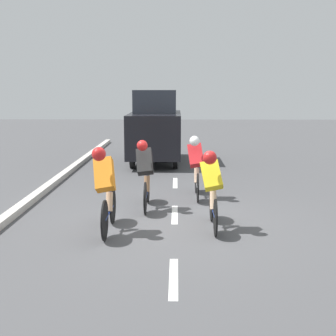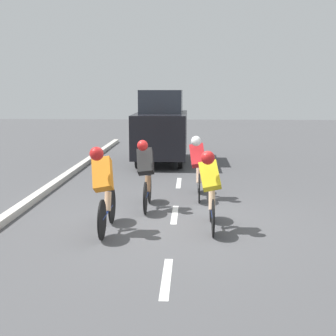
% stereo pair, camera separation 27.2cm
% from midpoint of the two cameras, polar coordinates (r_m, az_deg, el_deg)
% --- Properties ---
extents(ground_plane, '(60.00, 60.00, 0.00)m').
position_cam_midpoint_polar(ground_plane, '(8.94, -0.07, -6.59)').
color(ground_plane, '#4C4C4F').
extents(lane_stripe_near, '(0.12, 1.40, 0.01)m').
position_cam_midpoint_polar(lane_stripe_near, '(6.42, -0.56, -13.24)').
color(lane_stripe_near, white).
rests_on(lane_stripe_near, ground).
extents(lane_stripe_mid, '(0.12, 1.40, 0.01)m').
position_cam_midpoint_polar(lane_stripe_mid, '(9.45, -0.01, -5.68)').
color(lane_stripe_mid, white).
rests_on(lane_stripe_mid, ground).
extents(lane_stripe_far, '(0.12, 1.40, 0.01)m').
position_cam_midpoint_polar(lane_stripe_far, '(12.56, 0.27, -1.82)').
color(lane_stripe_far, white).
rests_on(lane_stripe_far, ground).
extents(curb, '(0.20, 25.55, 0.14)m').
position_cam_midpoint_polar(curb, '(10.01, -18.71, -4.92)').
color(curb, beige).
rests_on(curb, ground).
extents(cyclist_yellow, '(0.42, 1.59, 1.46)m').
position_cam_midpoint_polar(cyclist_yellow, '(8.32, 4.45, -2.28)').
color(cyclist_yellow, black).
rests_on(cyclist_yellow, ground).
extents(cyclist_red, '(0.40, 1.63, 1.47)m').
position_cam_midpoint_polar(cyclist_red, '(10.71, 2.71, 0.39)').
color(cyclist_red, black).
rests_on(cyclist_red, ground).
extents(cyclist_black, '(0.38, 1.63, 1.48)m').
position_cam_midpoint_polar(cyclist_black, '(9.72, -3.59, -0.56)').
color(cyclist_black, black).
rests_on(cyclist_black, ground).
extents(cyclist_orange, '(0.42, 1.68, 1.55)m').
position_cam_midpoint_polar(cyclist_orange, '(8.17, -8.57, -2.30)').
color(cyclist_orange, black).
rests_on(cyclist_orange, ground).
extents(support_car, '(1.70, 4.01, 2.46)m').
position_cam_midpoint_polar(support_car, '(16.00, -2.02, 4.99)').
color(support_car, black).
rests_on(support_car, ground).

